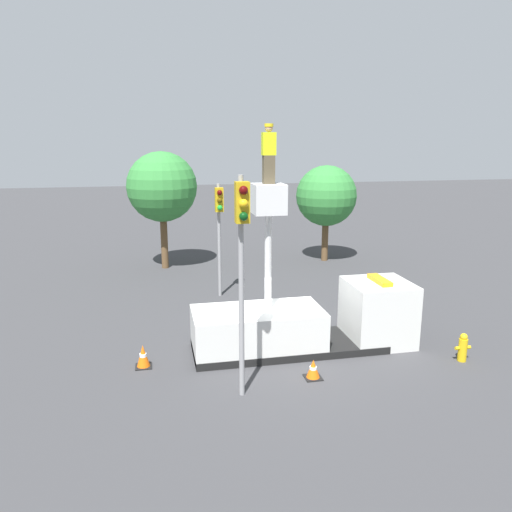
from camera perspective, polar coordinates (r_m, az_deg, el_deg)
The scene contains 10 objects.
ground_plane at distance 16.59m, azimuth 3.70°, elevation -10.57°, with size 120.00×120.00×0.00m, color #38383A.
bucket_truck at distance 16.40m, azimuth 5.71°, elevation -7.46°, with size 7.21×2.10×5.38m.
worker at distance 15.01m, azimuth 1.46°, elevation 11.59°, with size 0.40×0.26×1.75m.
traffic_light_pole at distance 12.33m, azimuth -1.62°, elevation 1.20°, with size 0.34×0.57×5.85m.
traffic_light_across at distance 21.03m, azimuth -4.22°, elevation 4.38°, with size 0.34×0.57×4.88m.
fire_hydrant at distance 16.83m, azimuth 22.56°, elevation -9.64°, with size 0.51×0.27×0.90m.
traffic_cone_rear at distance 15.61m, azimuth -12.77°, elevation -11.15°, with size 0.49×0.49×0.69m.
traffic_cone_curbside at distance 14.71m, azimuth 6.55°, elevation -12.75°, with size 0.49×0.49×0.56m.
tree_left_bg at distance 26.24m, azimuth -10.69°, elevation 7.73°, with size 3.59×3.59×6.09m.
tree_right_bg at distance 27.80m, azimuth 8.04°, elevation 6.79°, with size 3.32×3.32×5.30m.
Camera 1 is at (-4.11, -14.61, 6.70)m, focal length 35.00 mm.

